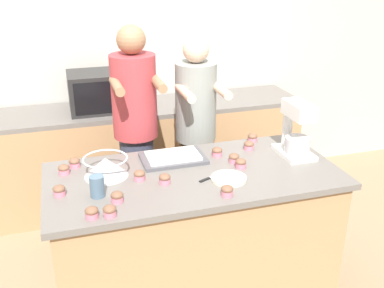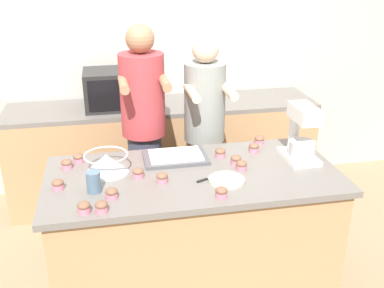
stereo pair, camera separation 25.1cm
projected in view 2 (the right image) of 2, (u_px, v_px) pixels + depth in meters
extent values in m
cube|color=#B2ADA3|center=(157.00, 51.00, 4.22)|extent=(10.00, 0.06, 2.70)
cube|color=#A87F56|center=(193.00, 237.00, 3.00)|extent=(1.77, 0.81, 0.87)
cube|color=#66605B|center=(193.00, 176.00, 2.83)|extent=(1.84, 0.87, 0.04)
cube|color=#A87F56|center=(164.00, 153.00, 4.26)|extent=(2.80, 0.60, 0.89)
cube|color=#66605B|center=(163.00, 106.00, 4.08)|extent=(2.80, 0.60, 0.04)
cylinder|color=#33384C|center=(147.00, 187.00, 3.59)|extent=(0.26, 0.26, 0.92)
cylinder|color=#A8383D|center=(142.00, 95.00, 3.30)|extent=(0.33, 0.33, 0.61)
sphere|color=#936B4C|center=(140.00, 39.00, 3.14)|extent=(0.21, 0.21, 0.21)
cylinder|color=#936B4C|center=(123.00, 84.00, 3.07)|extent=(0.06, 0.34, 0.06)
cylinder|color=#936B4C|center=(164.00, 82.00, 3.12)|extent=(0.06, 0.34, 0.06)
cylinder|color=brown|center=(204.00, 186.00, 3.69)|extent=(0.24, 0.24, 0.84)
cylinder|color=gray|center=(205.00, 102.00, 3.41)|extent=(0.31, 0.31, 0.60)
sphere|color=#DBB293|center=(205.00, 50.00, 3.26)|extent=(0.20, 0.20, 0.20)
cylinder|color=#DBB293|center=(192.00, 92.00, 3.19)|extent=(0.06, 0.34, 0.06)
cylinder|color=#DBB293|center=(228.00, 90.00, 3.23)|extent=(0.06, 0.34, 0.06)
cube|color=white|center=(299.00, 157.00, 3.01)|extent=(0.20, 0.30, 0.03)
cylinder|color=white|center=(294.00, 131.00, 3.06)|extent=(0.07, 0.07, 0.25)
cube|color=white|center=(304.00, 113.00, 2.88)|extent=(0.13, 0.26, 0.10)
cylinder|color=#BCBCC1|center=(302.00, 149.00, 2.95)|extent=(0.17, 0.17, 0.11)
cone|color=#BCBCC1|center=(106.00, 163.00, 2.81)|extent=(0.27, 0.27, 0.12)
torus|color=#BCBCC1|center=(106.00, 155.00, 2.79)|extent=(0.28, 0.28, 0.01)
cube|color=#4C4C51|center=(176.00, 158.00, 3.01)|extent=(0.42, 0.28, 0.02)
cube|color=white|center=(175.00, 155.00, 3.00)|extent=(0.35, 0.22, 0.02)
cube|color=black|center=(113.00, 89.00, 3.93)|extent=(0.50, 0.40, 0.33)
cube|color=black|center=(109.00, 96.00, 3.73)|extent=(0.34, 0.01, 0.27)
cube|color=#2D2D2D|center=(135.00, 94.00, 3.77)|extent=(0.10, 0.01, 0.27)
cylinder|color=slate|center=(94.00, 182.00, 2.57)|extent=(0.08, 0.08, 0.13)
cylinder|color=beige|center=(227.00, 180.00, 2.71)|extent=(0.22, 0.22, 0.02)
cube|color=#BCBCC1|center=(217.00, 176.00, 2.78)|extent=(0.14, 0.07, 0.01)
cube|color=black|center=(202.00, 180.00, 2.72)|extent=(0.08, 0.05, 0.01)
cylinder|color=#D17084|center=(138.00, 175.00, 2.76)|extent=(0.07, 0.07, 0.03)
ellipsoid|color=brown|center=(138.00, 171.00, 2.75)|extent=(0.07, 0.07, 0.04)
cylinder|color=#D17084|center=(79.00, 160.00, 2.96)|extent=(0.07, 0.07, 0.03)
ellipsoid|color=brown|center=(78.00, 156.00, 2.95)|extent=(0.07, 0.07, 0.04)
cylinder|color=#D17084|center=(112.00, 196.00, 2.52)|extent=(0.07, 0.07, 0.03)
ellipsoid|color=brown|center=(112.00, 191.00, 2.51)|extent=(0.07, 0.07, 0.04)
cylinder|color=#D17084|center=(236.00, 162.00, 2.93)|extent=(0.07, 0.07, 0.03)
ellipsoid|color=brown|center=(236.00, 158.00, 2.92)|extent=(0.07, 0.07, 0.04)
cylinder|color=#D17084|center=(220.00, 155.00, 3.04)|extent=(0.07, 0.07, 0.03)
ellipsoid|color=brown|center=(220.00, 151.00, 3.03)|extent=(0.07, 0.07, 0.04)
cylinder|color=#D17084|center=(67.00, 166.00, 2.87)|extent=(0.07, 0.07, 0.03)
ellipsoid|color=brown|center=(67.00, 163.00, 2.86)|extent=(0.07, 0.07, 0.04)
cylinder|color=#D17084|center=(102.00, 209.00, 2.39)|extent=(0.07, 0.07, 0.03)
ellipsoid|color=brown|center=(101.00, 205.00, 2.38)|extent=(0.07, 0.07, 0.04)
cylinder|color=#D17084|center=(58.00, 187.00, 2.62)|extent=(0.07, 0.07, 0.03)
ellipsoid|color=brown|center=(58.00, 183.00, 2.61)|extent=(0.07, 0.07, 0.04)
cylinder|color=#D17084|center=(84.00, 210.00, 2.38)|extent=(0.07, 0.07, 0.03)
ellipsoid|color=brown|center=(84.00, 205.00, 2.37)|extent=(0.07, 0.07, 0.04)
cylinder|color=#D17084|center=(162.00, 180.00, 2.70)|extent=(0.07, 0.07, 0.03)
ellipsoid|color=brown|center=(162.00, 176.00, 2.69)|extent=(0.07, 0.07, 0.04)
cylinder|color=#D17084|center=(259.00, 142.00, 3.25)|extent=(0.07, 0.07, 0.03)
ellipsoid|color=brown|center=(259.00, 138.00, 3.24)|extent=(0.07, 0.07, 0.04)
cylinder|color=#D17084|center=(221.00, 195.00, 2.53)|extent=(0.07, 0.07, 0.03)
ellipsoid|color=brown|center=(221.00, 191.00, 2.52)|extent=(0.07, 0.07, 0.04)
cylinder|color=#D17084|center=(241.00, 167.00, 2.86)|extent=(0.07, 0.07, 0.03)
ellipsoid|color=brown|center=(242.00, 164.00, 2.85)|extent=(0.07, 0.07, 0.04)
cylinder|color=#D17084|center=(254.00, 150.00, 3.12)|extent=(0.07, 0.07, 0.03)
ellipsoid|color=brown|center=(254.00, 146.00, 3.11)|extent=(0.07, 0.07, 0.04)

